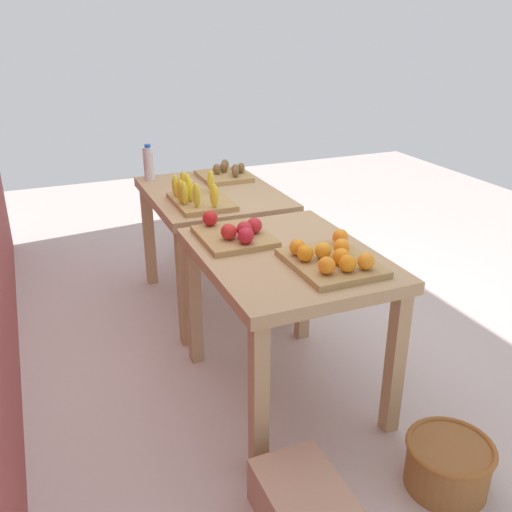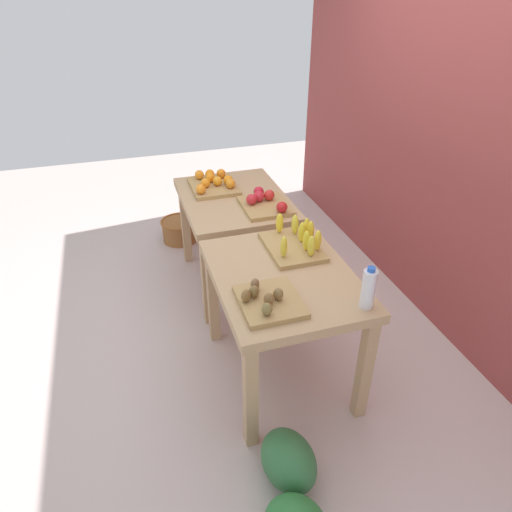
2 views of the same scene
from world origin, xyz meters
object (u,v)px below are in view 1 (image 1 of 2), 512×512
Objects in this scene: display_table_left at (286,275)px; display_table_right at (212,208)px; banana_crate at (198,197)px; wicker_basket at (448,464)px; cardboard_produce_box at (302,504)px; orange_bin at (331,258)px; watermelon_pile at (210,237)px; water_bottle at (149,163)px; apple_bin at (235,233)px; kiwi_bin at (225,174)px.

display_table_left is 1.00× the size of display_table_right.
banana_crate is at bearing 10.98° from display_table_left.
wicker_basket is at bearing -163.31° from banana_crate.
banana_crate is at bearing -4.44° from cardboard_produce_box.
banana_crate reaches higher than orange_bin.
watermelon_pile reaches higher than cardboard_produce_box.
display_table_left is 1.58m from water_bottle.
banana_crate reaches higher than display_table_right.
apple_bin reaches higher than watermelon_pile.
water_bottle reaches higher than kiwi_bin.
display_table_left is 0.34m from apple_bin.
display_table_right is 2.89× the size of kiwi_bin.
apple_bin is at bearing 166.35° from watermelon_pile.
apple_bin is at bearing 25.23° from wicker_basket.
display_table_right is 0.34m from kiwi_bin.
kiwi_bin is 0.90× the size of cardboard_produce_box.
watermelon_pile is 1.76× the size of cardboard_produce_box.
display_table_right is at bearing -34.98° from banana_crate.
display_table_right is at bearing 0.00° from display_table_left.
wicker_basket is (-0.86, -0.35, -0.56)m from display_table_left.
orange_bin is at bearing -175.20° from display_table_right.
watermelon_pile is (2.20, -0.14, -0.70)m from orange_bin.
kiwi_bin reaches higher than display_table_left.
watermelon_pile is 2.84m from wicker_basket.
display_table_right is 1.48× the size of watermelon_pile.
banana_crate is at bearing 159.11° from watermelon_pile.
orange_bin is 1.81m from water_bottle.
orange_bin is at bearing 176.44° from watermelon_pile.
orange_bin is (-1.34, -0.11, 0.16)m from display_table_right.
kiwi_bin reaches higher than display_table_right.
display_table_right reaches higher than cardboard_produce_box.
display_table_left and display_table_right have the same top height.
wicker_basket is (-2.23, -0.17, -0.71)m from kiwi_bin.
display_table_right is 0.90m from apple_bin.
display_table_right is at bearing -8.89° from cardboard_produce_box.
apple_bin is (0.25, 0.17, 0.16)m from display_table_left.
cardboard_produce_box is (-2.77, 0.55, -0.03)m from watermelon_pile.
kiwi_bin is at bearing -35.48° from banana_crate.
water_bottle is at bearing 6.14° from apple_bin.
orange_bin reaches higher than display_table_right.
kiwi_bin is 0.92m from watermelon_pile.
banana_crate is 1.20× the size of wicker_basket.
display_table_left is at bearing 180.00° from display_table_right.
display_table_left is at bearing -169.02° from banana_crate.
wicker_basket is at bearing -177.97° from watermelon_pile.
display_table_left is 4.27× the size of water_bottle.
wicker_basket is at bearing -164.60° from water_bottle.
display_table_left is 2.36× the size of banana_crate.
water_bottle is at bearing 15.40° from wicker_basket.
banana_crate is 1.38m from watermelon_pile.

